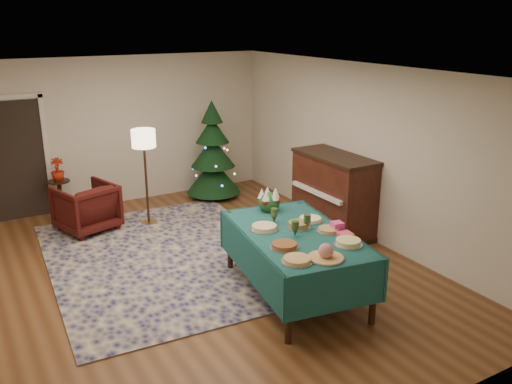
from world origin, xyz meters
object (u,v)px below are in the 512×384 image
buffet_table (295,245)px  gift_box (337,226)px  floor_lamp (144,144)px  potted_plant (58,174)px  christmas_tree (213,154)px  piano (333,195)px  armchair (86,205)px  side_table (61,199)px

buffet_table → gift_box: size_ratio=17.30×
buffet_table → floor_lamp: size_ratio=1.43×
gift_box → buffet_table: bearing=156.1°
buffet_table → potted_plant: (-1.97, 4.35, 0.10)m
buffet_table → floor_lamp: (-0.76, 3.29, 0.70)m
floor_lamp → christmas_tree: 1.84m
buffet_table → gift_box: gift_box is taller
christmas_tree → piano: bearing=-71.5°
armchair → floor_lamp: size_ratio=0.54×
gift_box → armchair: size_ratio=0.15×
side_table → christmas_tree: christmas_tree is taller
potted_plant → christmas_tree: 2.82m
floor_lamp → piano: (2.46, -1.86, -0.74)m
armchair → gift_box: bearing=103.4°
piano → potted_plant: bearing=141.5°
floor_lamp → armchair: bearing=169.1°
floor_lamp → side_table: (-1.21, 1.05, -1.05)m
armchair → potted_plant: size_ratio=2.18×
gift_box → floor_lamp: (-1.24, 3.50, 0.48)m
floor_lamp → christmas_tree: (1.59, 0.75, -0.53)m
christmas_tree → piano: (0.87, -2.62, -0.21)m
side_table → christmas_tree: (2.80, -0.30, 0.52)m
potted_plant → piano: bearing=-38.5°
gift_box → floor_lamp: size_ratio=0.08×
potted_plant → floor_lamp: bearing=-41.1°
side_table → buffet_table: bearing=-65.6°
armchair → buffet_table: bearing=99.0°
floor_lamp → potted_plant: (-1.21, 1.05, -0.60)m
buffet_table → armchair: bearing=116.5°
buffet_table → christmas_tree: 4.13m
side_table → piano: bearing=-38.5°
armchair → christmas_tree: bearing=175.0°
gift_box → potted_plant: (-2.45, 4.56, -0.12)m
potted_plant → side_table: bearing=90.0°
gift_box → armchair: gift_box is taller
piano → floor_lamp: bearing=142.9°
side_table → floor_lamp: bearing=-41.1°
side_table → gift_box: bearing=-61.8°
armchair → christmas_tree: 2.66m
floor_lamp → side_table: bearing=138.9°
gift_box → christmas_tree: 4.27m
gift_box → potted_plant: bearing=118.2°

